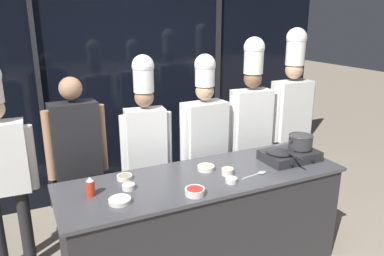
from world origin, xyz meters
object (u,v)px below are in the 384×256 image
object	(u,v)px
squeeze_bottle_chili	(90,187)
chef_apprentice	(291,107)
stock_pot	(301,141)
prep_bowl_bean_sprouts	(231,180)
chef_sous	(146,136)
prep_bowl_bell_pepper	(195,191)
prep_bowl_garlic	(120,200)
chef_pastry	(251,117)
chef_head	(1,157)
prep_bowl_chicken	(129,186)
portable_stove	(290,155)
chef_line	(204,133)
prep_bowl_mushrooms	(124,177)
frying_pan	(280,150)
serving_spoon_slotted	(259,173)
prep_bowl_shrimp	(228,171)
prep_bowl_ginger	(206,167)
person_guest	(77,151)

from	to	relation	value
squeeze_bottle_chili	chef_apprentice	xyz separation A→B (m)	(2.39, 0.64, 0.21)
stock_pot	squeeze_bottle_chili	size ratio (longest dim) A/B	1.64
prep_bowl_bean_sprouts	chef_sous	size ratio (longest dim) A/B	0.05
prep_bowl_bell_pepper	prep_bowl_garlic	xyz separation A→B (m)	(-0.54, 0.12, -0.01)
stock_pot	chef_pastry	distance (m)	0.69
squeeze_bottle_chili	chef_head	world-z (taller)	chef_head
prep_bowl_chicken	prep_bowl_bell_pepper	xyz separation A→B (m)	(0.42, -0.30, 0.01)
portable_stove	chef_head	size ratio (longest dim) A/B	0.27
prep_bowl_bean_sprouts	chef_apprentice	distance (m)	1.62
chef_head	chef_pastry	size ratio (longest dim) A/B	0.93
stock_pot	prep_bowl_bean_sprouts	bearing A→B (deg)	-167.83
chef_line	prep_bowl_mushrooms	bearing A→B (deg)	18.40
portable_stove	chef_line	size ratio (longest dim) A/B	0.28
portable_stove	chef_head	distance (m)	2.51
prep_bowl_bean_sprouts	chef_line	distance (m)	0.86
prep_bowl_mushrooms	chef_apprentice	distance (m)	2.15
frying_pan	prep_bowl_garlic	xyz separation A→B (m)	(-1.52, -0.12, -0.10)
squeeze_bottle_chili	chef_sous	size ratio (longest dim) A/B	0.08
chef_head	serving_spoon_slotted	bearing A→B (deg)	158.30
prep_bowl_chicken	prep_bowl_shrimp	bearing A→B (deg)	-6.33
chef_head	chef_apprentice	xyz separation A→B (m)	(2.98, -0.04, 0.12)
frying_pan	prep_bowl_garlic	bearing A→B (deg)	-175.36
stock_pot	prep_bowl_bell_pepper	distance (m)	1.24
prep_bowl_bell_pepper	chef_head	distance (m)	1.64
prep_bowl_shrimp	chef_apprentice	xyz separation A→B (m)	(1.28, 0.75, 0.25)
prep_bowl_chicken	prep_bowl_garlic	xyz separation A→B (m)	(-0.12, -0.18, -0.00)
frying_pan	prep_bowl_shrimp	world-z (taller)	frying_pan
prep_bowl_bean_sprouts	serving_spoon_slotted	bearing A→B (deg)	7.52
prep_bowl_garlic	chef_sous	bearing A→B (deg)	60.04
prep_bowl_ginger	prep_bowl_shrimp	world-z (taller)	prep_bowl_shrimp
person_guest	stock_pot	bearing A→B (deg)	155.99
frying_pan	prep_bowl_bean_sprouts	xyz separation A→B (m)	(-0.62, -0.18, -0.10)
chef_head	prep_bowl_mushrooms	bearing A→B (deg)	153.63
prep_bowl_ginger	prep_bowl_mushrooms	world-z (taller)	prep_bowl_ginger
prep_bowl_bean_sprouts	prep_bowl_shrimp	size ratio (longest dim) A/B	0.92
prep_bowl_shrimp	serving_spoon_slotted	bearing A→B (deg)	-23.71
frying_pan	prep_bowl_bean_sprouts	world-z (taller)	frying_pan
chef_head	chef_pastry	xyz separation A→B (m)	(2.42, -0.07, 0.08)
frying_pan	portable_stove	bearing A→B (deg)	2.37
frying_pan	chef_apprentice	size ratio (longest dim) A/B	0.21
prep_bowl_mushrooms	chef_sous	xyz separation A→B (m)	(0.35, 0.47, 0.16)
stock_pot	prep_bowl_shrimp	world-z (taller)	stock_pot
serving_spoon_slotted	chef_pastry	bearing A→B (deg)	60.62
prep_bowl_chicken	serving_spoon_slotted	size ratio (longest dim) A/B	0.38
person_guest	chef_sous	xyz separation A→B (m)	(0.64, -0.00, 0.05)
prep_bowl_mushrooms	prep_bowl_bell_pepper	bearing A→B (deg)	-51.04
prep_bowl_garlic	chef_line	distance (m)	1.34
squeeze_bottle_chili	prep_bowl_mushrooms	xyz separation A→B (m)	(0.31, 0.18, -0.05)
frying_pan	prep_bowl_shrimp	size ratio (longest dim) A/B	4.24
prep_bowl_chicken	stock_pot	bearing A→B (deg)	-1.95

